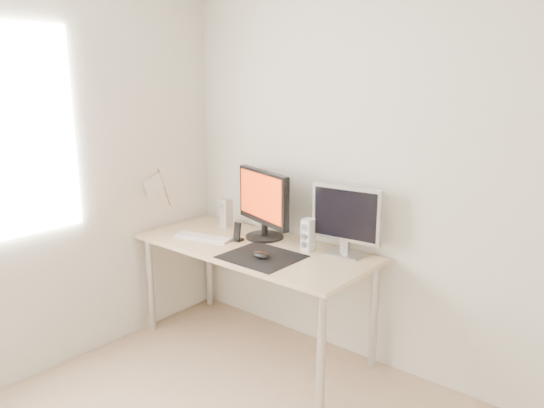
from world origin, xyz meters
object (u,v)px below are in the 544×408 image
Objects in this scene: mouse at (261,255)px; second_monitor at (346,218)px; main_monitor at (263,202)px; keyboard at (203,237)px; desk at (254,257)px; speaker_right at (308,235)px; phone_dock at (237,235)px; speaker_left at (226,213)px.

second_monitor is at bearing 47.18° from mouse.
main_monitor is 0.62m from second_monitor.
mouse is 0.27× the size of keyboard.
speaker_right is (0.33, 0.15, 0.18)m from desk.
phone_dock is at bearing 154.77° from mouse.
mouse is 0.57m from keyboard.
speaker_left is 1.61× the size of phone_dock.
mouse is 0.56m from second_monitor.
phone_dock is (-0.71, -0.21, -0.20)m from second_monitor.
speaker_right is (0.77, -0.05, 0.00)m from speaker_left.
keyboard is at bearing -159.79° from speaker_right.
keyboard is 3.40× the size of phone_dock.
main_monitor is 1.23× the size of keyboard.
speaker_right is at bearing -163.19° from second_monitor.
speaker_left is at bearing -178.88° from second_monitor.
desk is 0.40m from speaker_right.
speaker_right reaches higher than keyboard.
second_monitor is at bearing 19.37° from keyboard.
keyboard is at bearing -163.59° from desk.
mouse is 0.48m from main_monitor.
second_monitor is at bearing 21.25° from desk.
speaker_right reaches higher than desk.
mouse is 0.35m from speaker_right.
second_monitor reaches higher than mouse.
second_monitor is 2.19× the size of speaker_right.
second_monitor is at bearing 16.77° from phone_dock.
main_monitor is at bearing 40.92° from keyboard.
mouse is 0.56× the size of speaker_left.
keyboard reaches higher than desk.
mouse is 0.39m from phone_dock.
desk is 7.75× the size of speaker_left.
main_monitor is 2.61× the size of speaker_left.
keyboard is (-0.92, -0.32, -0.23)m from second_monitor.
phone_dock is (-0.36, 0.17, 0.01)m from mouse.
speaker_right is at bearing -3.69° from speaker_left.
speaker_left is at bearing 156.16° from desk.
keyboard is (0.08, -0.30, -0.10)m from speaker_left.
mouse is 0.22× the size of main_monitor.
phone_dock is (-0.15, 0.00, 0.12)m from desk.
main_monitor reaches higher than speaker_left.
main_monitor is 4.20× the size of phone_dock.
speaker_left is at bearing 105.06° from keyboard.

